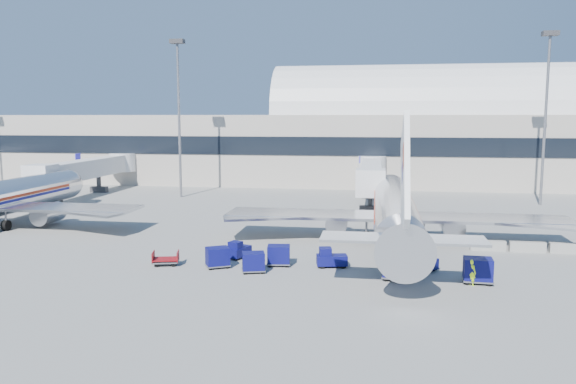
% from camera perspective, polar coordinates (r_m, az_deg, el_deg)
% --- Properties ---
extents(ground, '(260.00, 260.00, 0.00)m').
position_cam_1_polar(ground, '(50.24, -0.64, -5.77)').
color(ground, gray).
rests_on(ground, ground).
extents(terminal, '(170.00, 28.15, 21.00)m').
position_cam_1_polar(terminal, '(106.48, -2.94, 5.38)').
color(terminal, '#B2AA9E').
rests_on(terminal, ground).
extents(airliner_main, '(32.00, 37.26, 12.07)m').
position_cam_1_polar(airliner_main, '(53.47, 10.80, -1.89)').
color(airliner_main, silver).
rests_on(airliner_main, ground).
extents(jetbridge_near, '(4.40, 27.50, 6.25)m').
position_cam_1_polar(jetbridge_near, '(79.40, 8.46, 1.96)').
color(jetbridge_near, silver).
rests_on(jetbridge_near, ground).
extents(jetbridge_mid, '(4.40, 27.50, 6.25)m').
position_cam_1_polar(jetbridge_mid, '(90.02, -19.37, 2.27)').
color(jetbridge_mid, silver).
rests_on(jetbridge_mid, ground).
extents(mast_west, '(2.00, 1.20, 22.60)m').
position_cam_1_polar(mast_west, '(83.15, -11.06, 9.65)').
color(mast_west, slate).
rests_on(mast_west, ground).
extents(mast_east, '(2.00, 1.20, 22.60)m').
position_cam_1_polar(mast_east, '(81.31, 24.81, 9.15)').
color(mast_east, slate).
rests_on(mast_east, ground).
extents(barrier_near, '(3.00, 0.55, 0.90)m').
position_cam_1_polar(barrier_near, '(52.40, 19.64, -5.15)').
color(barrier_near, '#9E9E96').
rests_on(barrier_near, ground).
extents(barrier_mid, '(3.00, 0.55, 0.90)m').
position_cam_1_polar(barrier_mid, '(53.12, 23.15, -5.15)').
color(barrier_mid, '#9E9E96').
rests_on(barrier_mid, ground).
extents(barrier_far, '(3.00, 0.55, 0.90)m').
position_cam_1_polar(barrier_far, '(54.04, 26.55, -5.14)').
color(barrier_far, '#9E9E96').
rests_on(barrier_far, ground).
extents(tug_lead, '(2.54, 1.59, 1.54)m').
position_cam_1_polar(tug_lead, '(44.18, 4.35, -6.72)').
color(tug_lead, '#0A0B4F').
rests_on(tug_lead, ground).
extents(tug_right, '(2.60, 2.54, 1.58)m').
position_cam_1_polar(tug_right, '(44.69, 13.29, -6.71)').
color(tug_right, '#0A0B4F').
rests_on(tug_right, ground).
extents(tug_left, '(1.85, 2.49, 1.46)m').
position_cam_1_polar(tug_left, '(47.03, -5.09, -5.89)').
color(tug_left, '#0A0B4F').
rests_on(tug_left, ground).
extents(cart_train_a, '(1.98, 1.60, 1.61)m').
position_cam_1_polar(cart_train_a, '(44.42, -0.95, -6.41)').
color(cart_train_a, '#0A0B4F').
rests_on(cart_train_a, ground).
extents(cart_train_b, '(2.03, 1.75, 1.53)m').
position_cam_1_polar(cart_train_b, '(42.62, -3.52, -7.09)').
color(cart_train_b, '#0A0B4F').
rests_on(cart_train_b, ground).
extents(cart_train_c, '(2.24, 2.06, 1.59)m').
position_cam_1_polar(cart_train_c, '(44.19, -7.16, -6.56)').
color(cart_train_c, '#0A0B4F').
rests_on(cart_train_c, ground).
extents(cart_solo_near, '(2.33, 1.93, 1.84)m').
position_cam_1_polar(cart_solo_near, '(41.34, 11.11, -7.44)').
color(cart_solo_near, '#0A0B4F').
rests_on(cart_solo_near, ground).
extents(cart_solo_far, '(2.12, 1.67, 1.80)m').
position_cam_1_polar(cart_solo_far, '(42.01, 18.74, -7.50)').
color(cart_solo_far, '#0A0B4F').
rests_on(cart_solo_far, ground).
extents(cart_open_red, '(2.30, 1.87, 0.54)m').
position_cam_1_polar(cart_open_red, '(45.67, -12.28, -6.81)').
color(cart_open_red, slate).
rests_on(cart_open_red, ground).
extents(ramp_worker, '(0.78, 0.78, 1.82)m').
position_cam_1_polar(ramp_worker, '(41.37, 18.14, -7.77)').
color(ramp_worker, '#C6FF1A').
rests_on(ramp_worker, ground).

